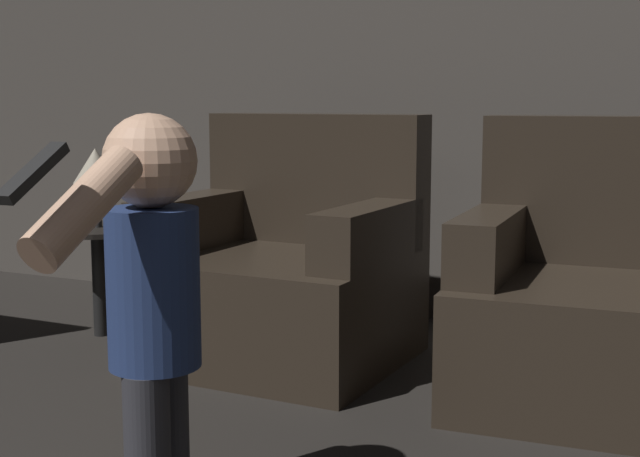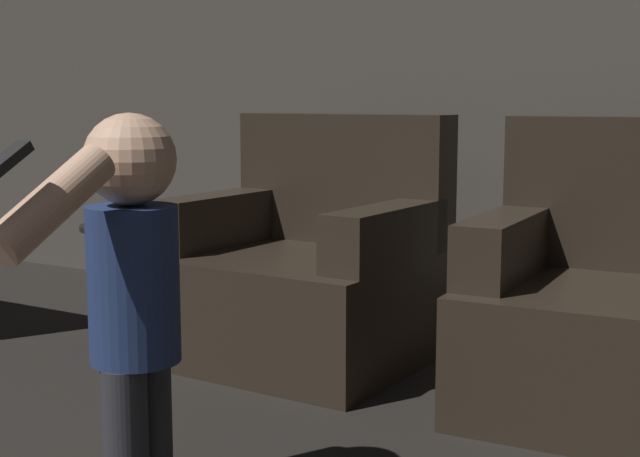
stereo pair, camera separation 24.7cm
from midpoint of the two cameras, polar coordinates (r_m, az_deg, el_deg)
wall_back at (r=3.92m, az=11.67°, el=13.01°), size 8.40×0.05×2.60m
armchair_left at (r=3.35m, az=1.26°, el=-2.96°), size 0.93×0.83×0.91m
armchair_right at (r=2.96m, az=21.29°, el=-5.03°), size 0.95×0.86×0.91m
person_toddler at (r=2.02m, az=-8.59°, el=-3.63°), size 0.21×0.63×0.94m
side_table at (r=3.76m, az=-10.14°, el=-0.93°), size 0.42×0.42×0.45m
lamp at (r=3.73m, az=-10.26°, el=3.95°), size 0.18×0.18×0.32m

